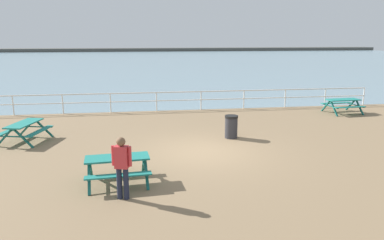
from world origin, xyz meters
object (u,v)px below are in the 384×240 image
object	(u,v)px
picnic_table_near_right	(117,163)
picnic_table_mid_centre	(25,127)
picnic_table_near_left	(343,103)
visitor	(122,164)
litter_bin	(231,127)

from	to	relation	value
picnic_table_near_right	picnic_table_mid_centre	distance (m)	6.20
picnic_table_near_left	picnic_table_mid_centre	world-z (taller)	same
picnic_table_near_right	picnic_table_near_left	bearing A→B (deg)	30.14
picnic_table_near_left	picnic_table_near_right	world-z (taller)	same
picnic_table_near_left	picnic_table_near_right	bearing A→B (deg)	-149.30
picnic_table_mid_centre	visitor	bearing A→B (deg)	-130.96
picnic_table_near_left	visitor	world-z (taller)	visitor
litter_bin	picnic_table_mid_centre	bearing A→B (deg)	175.17
visitor	picnic_table_near_left	bearing A→B (deg)	-34.31
picnic_table_near_right	visitor	xyz separation A→B (m)	(0.18, -1.12, 0.36)
litter_bin	picnic_table_near_left	bearing A→B (deg)	28.37
picnic_table_near_left	visitor	bearing A→B (deg)	-145.32
picnic_table_near_right	litter_bin	xyz separation A→B (m)	(4.43, 4.13, -0.10)
litter_bin	visitor	bearing A→B (deg)	-128.99
picnic_table_near_left	litter_bin	distance (m)	8.36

